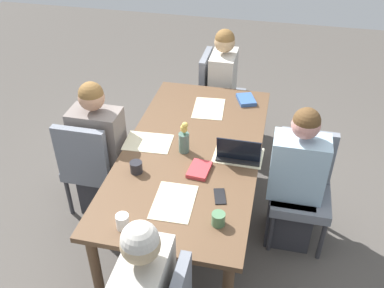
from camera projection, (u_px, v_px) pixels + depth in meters
ground_plane at (192, 218)px, 3.65m from camera, size 10.00×10.00×0.00m
dining_table at (192, 157)px, 3.26m from camera, size 2.03×1.02×0.74m
chair_head_right_left_near at (216, 91)px, 4.45m from camera, size 0.44×0.44×0.90m
person_head_right_left_near at (222, 92)px, 4.37m from camera, size 0.40×0.36×1.19m
chair_far_left_mid at (91, 162)px, 3.47m from camera, size 0.44×0.44×0.90m
person_far_left_mid at (101, 155)px, 3.50m from camera, size 0.36×0.40×1.19m
chair_near_right_near at (302, 183)px, 3.26m from camera, size 0.44×0.44×0.90m
person_near_right_near at (295, 186)px, 3.20m from camera, size 0.36×0.40×1.19m
flower_vase at (184, 139)px, 3.13m from camera, size 0.08×0.08×0.26m
placemat_head_right_left_near at (209, 108)px, 3.70m from camera, size 0.38×0.29×0.00m
placemat_far_left_mid at (148, 142)px, 3.29m from camera, size 0.28×0.37×0.00m
placemat_head_left_left_far at (174, 202)px, 2.75m from camera, size 0.37×0.27×0.00m
placemat_near_right_near at (238, 155)px, 3.15m from camera, size 0.27×0.37×0.00m
laptop_near_right_near at (239, 153)px, 3.10m from camera, size 0.22×0.32×0.21m
coffee_mug_near_left at (136, 167)px, 2.98m from camera, size 0.09×0.09×0.08m
coffee_mug_near_right at (218, 219)px, 2.57m from camera, size 0.08×0.08×0.08m
coffee_mug_centre_left at (123, 222)px, 2.54m from camera, size 0.08×0.08×0.10m
book_red_cover at (246, 100)px, 3.79m from camera, size 0.24×0.20×0.04m
book_blue_cover at (199, 170)px, 3.00m from camera, size 0.21×0.16×0.03m
phone_black at (220, 196)px, 2.79m from camera, size 0.16×0.11×0.01m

